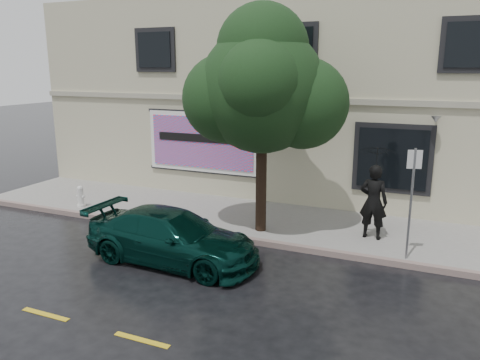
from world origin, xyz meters
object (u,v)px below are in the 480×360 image
at_px(car, 172,237).
at_px(fire_hydrant, 81,196).
at_px(street_tree, 262,91).
at_px(pedestrian, 373,202).

relative_size(car, fire_hydrant, 6.23).
bearing_deg(street_tree, fire_hydrant, -178.20).
height_order(pedestrian, street_tree, street_tree).
relative_size(car, street_tree, 0.79).
distance_m(car, street_tree, 4.45).
height_order(car, fire_hydrant, car).
bearing_deg(street_tree, car, -116.87).
relative_size(street_tree, fire_hydrant, 7.92).
bearing_deg(fire_hydrant, car, -5.48).
bearing_deg(pedestrian, car, 42.21).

